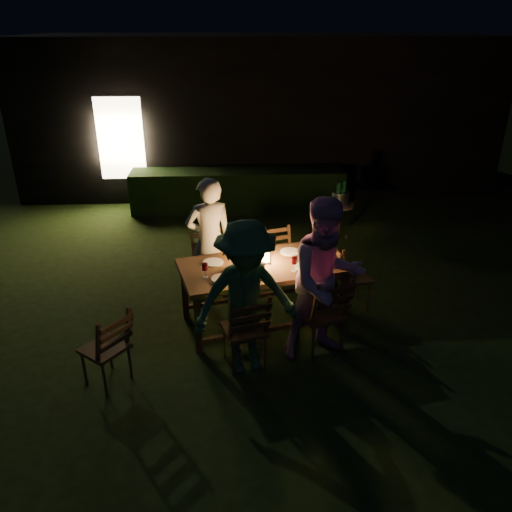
{
  "coord_description": "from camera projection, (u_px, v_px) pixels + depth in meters",
  "views": [
    {
      "loc": [
        -0.65,
        -5.83,
        3.44
      ],
      "look_at": [
        -0.35,
        -0.23,
        0.8
      ],
      "focal_mm": 35.0,
      "sensor_mm": 36.0,
      "label": 1
    }
  ],
  "objects": [
    {
      "name": "bottle_bucket_b",
      "position": [
        343.0,
        194.0,
        8.44
      ],
      "size": [
        0.07,
        0.07,
        0.32
      ],
      "primitive_type": "cylinder",
      "color": "#0F471E",
      "rests_on": "side_table"
    },
    {
      "name": "phone",
      "position": [
        218.0,
        283.0,
        5.55
      ],
      "size": [
        0.14,
        0.07,
        0.01
      ],
      "primitive_type": "cube",
      "color": "black",
      "rests_on": "dining_table"
    },
    {
      "name": "wineglass_d",
      "position": [
        304.0,
        245.0,
        6.27
      ],
      "size": [
        0.06,
        0.06,
        0.18
      ],
      "primitive_type": null,
      "color": "#59070F",
      "rests_on": "dining_table"
    },
    {
      "name": "wineglass_c",
      "position": [
        294.0,
        264.0,
        5.78
      ],
      "size": [
        0.06,
        0.06,
        0.18
      ],
      "primitive_type": null,
      "color": "#59070F",
      "rests_on": "dining_table"
    },
    {
      "name": "chair_near_left",
      "position": [
        245.0,
        342.0,
        5.41
      ],
      "size": [
        0.55,
        0.57,
        0.98
      ],
      "rotation": [
        0.0,
        0.0,
        0.28
      ],
      "color": "#483318",
      "rests_on": "ground"
    },
    {
      "name": "garden_envelope",
      "position": [
        256.0,
        110.0,
        11.66
      ],
      "size": [
        40.0,
        40.0,
        3.2
      ],
      "color": "black",
      "rests_on": "ground"
    },
    {
      "name": "chair_far_left",
      "position": [
        212.0,
        279.0,
        6.73
      ],
      "size": [
        0.55,
        0.57,
        0.97
      ],
      "rotation": [
        0.0,
        0.0,
        3.46
      ],
      "color": "#483318",
      "rests_on": "ground"
    },
    {
      "name": "chair_near_right",
      "position": [
        321.0,
        327.0,
        5.65
      ],
      "size": [
        0.6,
        0.63,
        1.03
      ],
      "rotation": [
        0.0,
        0.0,
        0.36
      ],
      "color": "#483318",
      "rests_on": "ground"
    },
    {
      "name": "plate_far_right",
      "position": [
        290.0,
        252.0,
        6.29
      ],
      "size": [
        0.25,
        0.25,
        0.01
      ],
      "primitive_type": "cylinder",
      "color": "white",
      "rests_on": "dining_table"
    },
    {
      "name": "lantern",
      "position": [
        265.0,
        250.0,
        5.97
      ],
      "size": [
        0.16,
        0.16,
        0.35
      ],
      "color": "white",
      "rests_on": "dining_table"
    },
    {
      "name": "napkin_left",
      "position": [
        258.0,
        278.0,
        5.66
      ],
      "size": [
        0.18,
        0.14,
        0.01
      ],
      "primitive_type": "cube",
      "color": "red",
      "rests_on": "dining_table"
    },
    {
      "name": "wineglass_b",
      "position": [
        205.0,
        270.0,
        5.64
      ],
      "size": [
        0.06,
        0.06,
        0.18
      ],
      "primitive_type": null,
      "color": "#59070F",
      "rests_on": "dining_table"
    },
    {
      "name": "bottle_table",
      "position": [
        242.0,
        257.0,
        5.85
      ],
      "size": [
        0.07,
        0.07,
        0.28
      ],
      "primitive_type": "cylinder",
      "color": "#0F471E",
      "rests_on": "dining_table"
    },
    {
      "name": "chair_spare",
      "position": [
        107.0,
        360.0,
        5.15
      ],
      "size": [
        0.6,
        0.59,
        0.92
      ],
      "rotation": [
        0.0,
        0.0,
        0.91
      ],
      "color": "#483318",
      "rests_on": "ground"
    },
    {
      "name": "plate_near_right",
      "position": [
        304.0,
        266.0,
        5.91
      ],
      "size": [
        0.25,
        0.25,
        0.01
      ],
      "primitive_type": "cylinder",
      "color": "white",
      "rests_on": "dining_table"
    },
    {
      "name": "chair_far_right",
      "position": [
        281.0,
        270.0,
        7.02
      ],
      "size": [
        0.51,
        0.53,
        0.89
      ],
      "rotation": [
        0.0,
        0.0,
        3.44
      ],
      "color": "#483318",
      "rests_on": "ground"
    },
    {
      "name": "ice_bucket",
      "position": [
        341.0,
        198.0,
        8.43
      ],
      "size": [
        0.3,
        0.3,
        0.22
      ],
      "primitive_type": "cylinder",
      "color": "#A5A8AD",
      "rests_on": "side_table"
    },
    {
      "name": "napkin_right",
      "position": [
        314.0,
        268.0,
        5.87
      ],
      "size": [
        0.18,
        0.14,
        0.01
      ],
      "primitive_type": "cube",
      "color": "red",
      "rests_on": "dining_table"
    },
    {
      "name": "plate_far_left",
      "position": [
        213.0,
        262.0,
        6.01
      ],
      "size": [
        0.25,
        0.25,
        0.01
      ],
      "primitive_type": "cylinder",
      "color": "white",
      "rests_on": "dining_table"
    },
    {
      "name": "bottle_bucket_a",
      "position": [
        338.0,
        196.0,
        8.37
      ],
      "size": [
        0.07,
        0.07,
        0.32
      ],
      "primitive_type": "cylinder",
      "color": "#0F471E",
      "rests_on": "side_table"
    },
    {
      "name": "person_house_side",
      "position": [
        210.0,
        240.0,
        6.54
      ],
      "size": [
        0.7,
        0.55,
        1.69
      ],
      "primitive_type": "imported",
      "rotation": [
        0.0,
        0.0,
        3.4
      ],
      "color": "beige",
      "rests_on": "ground"
    },
    {
      "name": "wineglass_a",
      "position": [
        231.0,
        252.0,
        6.1
      ],
      "size": [
        0.06,
        0.06,
        0.18
      ],
      "primitive_type": null,
      "color": "#59070F",
      "rests_on": "dining_table"
    },
    {
      "name": "dining_table",
      "position": [
        262.0,
        270.0,
        6.01
      ],
      "size": [
        2.12,
        1.43,
        0.81
      ],
      "rotation": [
        0.0,
        0.0,
        0.26
      ],
      "color": "#483318",
      "rests_on": "ground"
    },
    {
      "name": "side_table",
      "position": [
        340.0,
        208.0,
        8.5
      ],
      "size": [
        0.47,
        0.47,
        0.64
      ],
      "color": "#896144",
      "rests_on": "ground"
    },
    {
      "name": "plate_near_left",
      "position": [
        222.0,
        279.0,
        5.63
      ],
      "size": [
        0.25,
        0.25,
        0.01
      ],
      "primitive_type": "cylinder",
      "color": "white",
      "rests_on": "dining_table"
    },
    {
      "name": "person_opp_left",
      "position": [
        246.0,
        299.0,
        5.12
      ],
      "size": [
        1.24,
        0.9,
        1.72
      ],
      "primitive_type": "imported",
      "rotation": [
        0.0,
        0.0,
        0.26
      ],
      "color": "#33663D",
      "rests_on": "ground"
    },
    {
      "name": "chair_end",
      "position": [
        350.0,
        287.0,
        6.54
      ],
      "size": [
        0.52,
        0.49,
        0.96
      ],
      "rotation": [
        0.0,
        0.0,
        -1.42
      ],
      "color": "#483318",
      "rests_on": "ground"
    },
    {
      "name": "person_opp_right",
      "position": [
        326.0,
        281.0,
        5.35
      ],
      "size": [
        1.05,
        0.91,
        1.86
      ],
      "primitive_type": "imported",
      "rotation": [
        0.0,
        0.0,
        0.26
      ],
      "color": "#CE8DC2",
      "rests_on": "ground"
    },
    {
      "name": "wineglass_e",
      "position": [
        262.0,
        270.0,
        5.66
      ],
      "size": [
        0.06,
        0.06,
        0.18
      ],
      "primitive_type": null,
      "color": "silver",
      "rests_on": "dining_table"
    }
  ]
}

